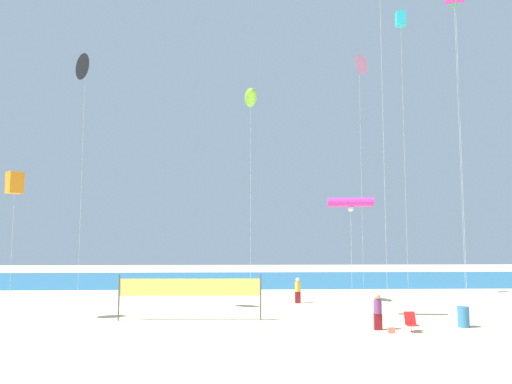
{
  "coord_description": "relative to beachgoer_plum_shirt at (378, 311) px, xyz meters",
  "views": [
    {
      "loc": [
        0.74,
        -16.97,
        4.37
      ],
      "look_at": [
        1.65,
        9.18,
        6.8
      ],
      "focal_mm": 34.1,
      "sensor_mm": 36.0,
      "label": 1
    }
  ],
  "objects": [
    {
      "name": "folding_beach_chair",
      "position": [
        1.42,
        -0.46,
        -0.43
      ],
      "size": [
        0.52,
        0.65,
        0.89
      ],
      "rotation": [
        0.0,
        0.0,
        0.07
      ],
      "color": "red",
      "rests_on": "ground"
    },
    {
      "name": "beachgoer_mustard_shirt",
      "position": [
        -2.67,
        9.43,
        -0.01
      ],
      "size": [
        0.38,
        0.38,
        1.67
      ],
      "rotation": [
        0.0,
        0.0,
        3.39
      ],
      "color": "maroon",
      "rests_on": "ground"
    },
    {
      "name": "ground_plane",
      "position": [
        -7.32,
        -6.24,
        -0.9
      ],
      "size": [
        120.0,
        120.0,
        0.0
      ],
      "primitive_type": "plane",
      "color": "beige"
    },
    {
      "name": "kite_lime_inflatable",
      "position": [
        -5.84,
        8.62,
        12.77
      ],
      "size": [
        0.9,
        2.47,
        14.31
      ],
      "color": "silver",
      "rests_on": "ground"
    },
    {
      "name": "volleyball_net",
      "position": [
        -9.17,
        2.93,
        0.73
      ],
      "size": [
        7.56,
        0.26,
        2.4
      ],
      "color": "#4C4C51",
      "rests_on": "ground"
    },
    {
      "name": "trash_barrel",
      "position": [
        4.36,
        0.53,
        -0.4
      ],
      "size": [
        0.55,
        0.55,
        0.99
      ],
      "primitive_type": "cylinder",
      "color": "teal",
      "rests_on": "ground"
    },
    {
      "name": "beach_handbag",
      "position": [
        0.38,
        -0.79,
        -0.77
      ],
      "size": [
        0.32,
        0.16,
        0.25
      ],
      "primitive_type": "cube",
      "color": "#EA7260",
      "rests_on": "ground"
    },
    {
      "name": "kite_pink_delta",
      "position": [
        2.55,
        12.57,
        16.55
      ],
      "size": [
        1.48,
        1.33,
        18.26
      ],
      "color": "silver",
      "rests_on": "ground"
    },
    {
      "name": "kite_cyan_box",
      "position": [
        4.22,
        7.84,
        18.01
      ],
      "size": [
        0.68,
        0.68,
        19.46
      ],
      "color": "silver",
      "rests_on": "ground"
    },
    {
      "name": "kite_green_diamond",
      "position": [
        6.24,
        4.2,
        17.21
      ],
      "size": [
        0.93,
        0.92,
        18.68
      ],
      "color": "silver",
      "rests_on": "ground"
    },
    {
      "name": "kite_orange_box",
      "position": [
        -18.6,
        3.04,
        6.36
      ],
      "size": [
        1.02,
        1.02,
        7.85
      ],
      "color": "silver",
      "rests_on": "ground"
    },
    {
      "name": "kite_black_delta",
      "position": [
        -15.93,
        5.67,
        13.69
      ],
      "size": [
        1.43,
        1.39,
        15.41
      ],
      "color": "silver",
      "rests_on": "ground"
    },
    {
      "name": "beachgoer_plum_shirt",
      "position": [
        0.0,
        0.0,
        0.0
      ],
      "size": [
        0.38,
        0.38,
        1.68
      ],
      "rotation": [
        0.0,
        0.0,
        4.53
      ],
      "color": "maroon",
      "rests_on": "ground"
    },
    {
      "name": "kite_magenta_tube",
      "position": [
        -0.42,
        3.4,
        5.37
      ],
      "size": [
        2.54,
        0.83,
        6.54
      ],
      "color": "silver",
      "rests_on": "ground"
    },
    {
      "name": "ocean_band",
      "position": [
        -7.32,
        27.83,
        -0.89
      ],
      "size": [
        120.0,
        20.0,
        0.01
      ],
      "primitive_type": "cube",
      "color": "#1E6B99",
      "rests_on": "ground"
    }
  ]
}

